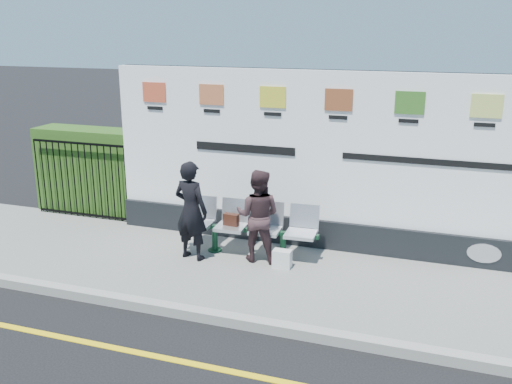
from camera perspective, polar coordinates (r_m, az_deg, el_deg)
ground at (r=6.88m, az=-3.27°, el=-17.38°), size 80.00×80.00×0.00m
pavement at (r=8.92m, az=2.82°, el=-8.57°), size 14.00×3.00×0.12m
kerb at (r=7.64m, az=-0.39°, el=-13.01°), size 14.00×0.18×0.14m
yellow_line at (r=6.88m, az=-3.27°, el=-17.35°), size 14.00×0.10×0.01m
billboard at (r=9.59m, az=8.06°, el=1.74°), size 8.00×0.30×3.00m
hedge at (r=12.07m, az=-15.94°, el=2.10°), size 2.35×0.70×1.70m
railing at (r=11.74m, az=-17.14°, el=1.20°), size 2.05×0.06×1.54m
bench at (r=9.52m, az=-0.78°, el=-4.89°), size 2.29×0.70×0.49m
woman_left at (r=9.25m, az=-6.51°, el=-1.86°), size 0.66×0.50×1.64m
woman_right at (r=9.14m, az=0.20°, el=-2.38°), size 0.77×0.62×1.51m
handbag_brown at (r=9.49m, az=-2.50°, el=-2.78°), size 0.27×0.14×0.20m
carrier_bag_white at (r=9.07m, az=2.63°, el=-6.70°), size 0.29×0.17×0.29m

